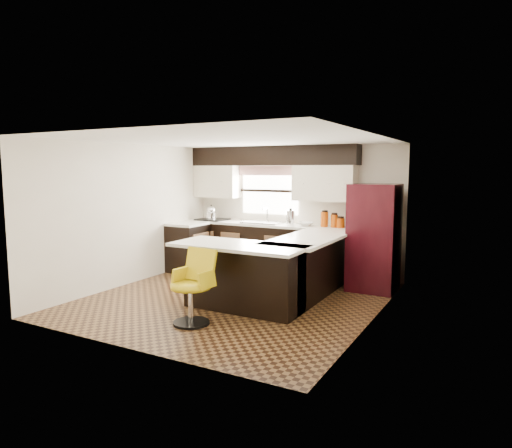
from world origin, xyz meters
The scene contains 30 objects.
floor centered at (0.00, 0.00, 0.00)m, with size 4.40×4.40×0.00m, color #49301A.
ceiling centered at (0.00, 0.00, 2.40)m, with size 4.40×4.40×0.00m, color silver.
wall_back centered at (0.00, 2.20, 1.20)m, with size 4.40×4.40×0.00m, color beige.
wall_front centered at (0.00, -2.20, 1.20)m, with size 4.40×4.40×0.00m, color beige.
wall_left centered at (-2.10, 0.00, 1.20)m, with size 4.40×4.40×0.00m, color beige.
wall_right centered at (2.10, 0.00, 1.20)m, with size 4.40×4.40×0.00m, color beige.
base_cab_back centered at (-0.45, 1.90, 0.45)m, with size 3.30×0.60×0.90m, color black.
base_cab_left centered at (-1.80, 1.25, 0.45)m, with size 0.60×0.70×0.90m, color black.
counter_back centered at (-0.45, 1.90, 0.92)m, with size 3.30×0.60×0.04m, color silver.
counter_left centered at (-1.80, 1.25, 0.92)m, with size 0.60×0.70×0.04m, color silver.
soffit centered at (-0.40, 2.03, 2.22)m, with size 3.40×0.35×0.36m, color black.
upper_cab_left centered at (-1.62, 2.03, 1.72)m, with size 0.94×0.35×0.64m, color beige.
upper_cab_right centered at (0.68, 2.03, 1.72)m, with size 1.14×0.35×0.64m, color beige.
window_pane centered at (-0.50, 2.18, 1.55)m, with size 1.20×0.02×0.90m, color white.
valance centered at (-0.50, 2.14, 1.94)m, with size 1.30×0.06×0.18m, color #D19B93.
sink centered at (-0.50, 1.88, 0.96)m, with size 0.75×0.45×0.03m, color #B2B2B7.
dishwasher centered at (0.55, 1.61, 0.43)m, with size 0.58×0.03×0.78m, color black.
cooktop centered at (-1.65, 1.88, 0.96)m, with size 0.58×0.50×0.03m, color black.
peninsula_long centered at (0.90, 0.62, 0.45)m, with size 0.60×1.95×0.90m, color black.
peninsula_return centered at (0.38, -0.35, 0.45)m, with size 1.65×0.60×0.90m, color black.
counter_pen_long centered at (0.95, 0.62, 0.92)m, with size 0.84×1.95×0.04m, color silver.
counter_pen_return centered at (0.35, -0.44, 0.92)m, with size 1.89×0.84×0.04m, color silver.
refrigerator centered at (1.71, 1.58, 0.87)m, with size 0.74×0.71×1.74m, color black.
bar_chair centered at (0.10, -1.21, 0.48)m, with size 0.51×0.51×0.96m, color gold, non-canonical shape.
kettle centered at (-1.68, 1.88, 1.11)m, with size 0.21×0.21×0.28m, color silver, non-canonical shape.
percolator centered at (0.07, 1.90, 1.08)m, with size 0.15×0.15×0.27m, color silver.
mixing_bowl centered at (0.38, 1.90, 0.98)m, with size 0.27×0.27×0.07m, color white.
canister_large centered at (0.73, 1.92, 1.08)m, with size 0.13×0.13×0.27m, color #9E3C05.
canister_med centered at (0.91, 1.92, 1.06)m, with size 0.12×0.12×0.23m, color #9E3C05.
canister_small centered at (1.03, 1.92, 1.03)m, with size 0.14×0.14×0.17m, color #9E3C05.
Camera 1 is at (3.53, -5.77, 1.97)m, focal length 32.00 mm.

